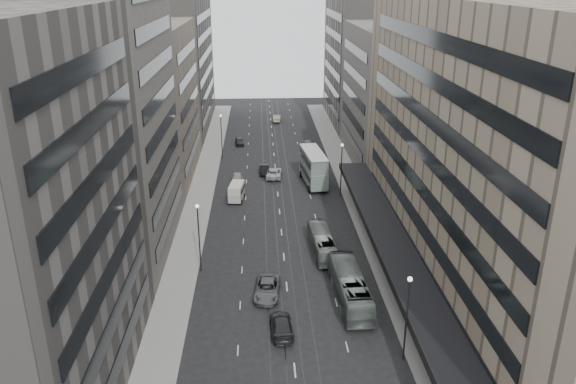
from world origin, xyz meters
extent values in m
plane|color=black|center=(0.00, 0.00, 0.00)|extent=(220.00, 220.00, 0.00)
cube|color=gray|center=(12.00, 37.50, 0.07)|extent=(4.00, 125.00, 0.15)
cube|color=gray|center=(-12.00, 37.50, 0.07)|extent=(4.00, 125.00, 0.15)
cube|color=gray|center=(21.50, 8.00, 15.00)|extent=(15.00, 60.00, 30.00)
cube|color=black|center=(12.00, 8.00, 4.00)|extent=(4.40, 60.00, 0.50)
cube|color=#504C46|center=(21.50, 52.00, 12.00)|extent=(15.00, 28.00, 24.00)
cube|color=slate|center=(21.50, 82.00, 14.00)|extent=(15.00, 32.00, 28.00)
cube|color=#504C46|center=(-21.50, 19.00, 17.00)|extent=(15.00, 26.00, 34.00)
cube|color=gray|center=(-21.50, 46.00, 12.50)|extent=(15.00, 28.00, 25.00)
cube|color=slate|center=(-21.50, 79.00, 14.00)|extent=(15.00, 38.00, 28.00)
cylinder|color=#262628|center=(9.70, -5.00, 4.00)|extent=(0.16, 0.16, 8.00)
sphere|color=silver|center=(9.70, -5.00, 8.10)|extent=(0.44, 0.44, 0.44)
cylinder|color=#262628|center=(9.70, 35.00, 4.00)|extent=(0.16, 0.16, 8.00)
sphere|color=silver|center=(9.70, 35.00, 8.10)|extent=(0.44, 0.44, 0.44)
cylinder|color=#262628|center=(-9.70, 12.00, 4.00)|extent=(0.16, 0.16, 8.00)
sphere|color=silver|center=(-9.70, 12.00, 8.10)|extent=(0.44, 0.44, 0.44)
cylinder|color=#262628|center=(-9.70, 55.00, 4.00)|extent=(0.16, 0.16, 8.00)
sphere|color=silver|center=(-9.70, 55.00, 8.10)|extent=(0.44, 0.44, 0.44)
imported|color=slate|center=(6.41, 4.78, 1.65)|extent=(3.18, 11.91, 3.29)
imported|color=gray|center=(4.71, 15.89, 1.36)|extent=(2.79, 9.88, 2.72)
cube|color=gray|center=(5.94, 40.22, 1.84)|extent=(3.88, 10.30, 2.57)
cube|color=gray|center=(5.94, 40.22, 4.25)|extent=(3.78, 9.90, 2.24)
cube|color=silver|center=(5.94, 40.22, 5.43)|extent=(3.88, 10.30, 0.13)
cylinder|color=black|center=(4.95, 36.47, 0.56)|extent=(0.43, 1.15, 1.12)
cylinder|color=black|center=(7.72, 36.78, 0.56)|extent=(0.43, 1.15, 1.12)
cylinder|color=black|center=(4.16, 43.67, 0.56)|extent=(0.43, 1.15, 1.12)
cylinder|color=black|center=(6.93, 43.98, 0.56)|extent=(0.43, 1.15, 1.12)
cube|color=beige|center=(-6.31, 33.66, 0.99)|extent=(2.44, 4.44, 1.30)
cube|color=silver|center=(-6.31, 33.66, 2.15)|extent=(2.39, 4.35, 1.02)
cylinder|color=black|center=(-7.44, 32.40, 0.34)|extent=(0.28, 0.70, 0.68)
cylinder|color=black|center=(-5.55, 32.15, 0.34)|extent=(0.28, 0.70, 0.68)
cylinder|color=black|center=(-7.07, 35.17, 0.34)|extent=(0.28, 0.70, 0.68)
cylinder|color=black|center=(-5.19, 34.92, 0.34)|extent=(0.28, 0.70, 0.68)
imported|color=#5B5A5D|center=(-2.16, 6.30, 0.78)|extent=(3.14, 5.87, 1.57)
imported|color=#232325|center=(-0.95, -0.37, 0.76)|extent=(2.41, 5.33, 1.51)
imported|color=#ADA48F|center=(-6.45, 41.50, 0.75)|extent=(1.90, 4.47, 1.51)
imported|color=black|center=(-1.98, 45.77, 0.72)|extent=(1.67, 4.42, 1.44)
imported|color=beige|center=(-0.38, 43.94, 0.77)|extent=(2.94, 5.68, 1.53)
imported|color=#59585B|center=(6.98, 61.68, 0.69)|extent=(2.56, 5.00, 1.39)
imported|color=#262628|center=(-6.74, 63.94, 0.69)|extent=(2.03, 4.22, 1.39)
imported|color=gray|center=(1.42, 82.90, 0.79)|extent=(2.01, 4.88, 1.57)
camera|label=1|loc=(-2.64, -45.56, 31.78)|focal=35.00mm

